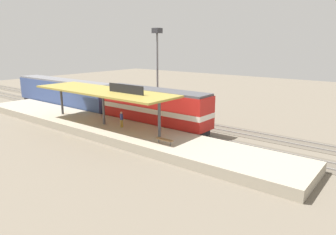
# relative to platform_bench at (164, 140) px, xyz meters

# --- Properties ---
(ground_plane) EXTENTS (120.00, 120.00, 0.00)m
(ground_plane) POSITION_rel_platform_bench_xyz_m (8.00, 9.76, -1.34)
(ground_plane) COLOR #706656
(track_near) EXTENTS (3.20, 110.00, 0.16)m
(track_near) POSITION_rel_platform_bench_xyz_m (6.00, 9.76, -1.31)
(track_near) COLOR #5F5649
(track_near) RESTS_ON ground
(track_far) EXTENTS (3.20, 110.00, 0.16)m
(track_far) POSITION_rel_platform_bench_xyz_m (10.60, 9.76, -1.31)
(track_far) COLOR #5F5649
(track_far) RESTS_ON ground
(platform) EXTENTS (6.00, 44.00, 0.90)m
(platform) POSITION_rel_platform_bench_xyz_m (1.40, 9.76, -0.89)
(platform) COLOR #A89E89
(platform) RESTS_ON ground
(station_canopy) EXTENTS (5.20, 18.00, 4.70)m
(station_canopy) POSITION_rel_platform_bench_xyz_m (1.40, 9.67, 3.19)
(station_canopy) COLOR #47474C
(station_canopy) RESTS_ON platform
(platform_bench) EXTENTS (0.44, 1.70, 0.50)m
(platform_bench) POSITION_rel_platform_bench_xyz_m (0.00, 0.00, 0.00)
(platform_bench) COLOR #333338
(platform_bench) RESTS_ON platform
(locomotive) EXTENTS (2.93, 14.43, 4.44)m
(locomotive) POSITION_rel_platform_bench_xyz_m (6.00, 6.47, 1.07)
(locomotive) COLOR #28282D
(locomotive) RESTS_ON track_near
(passenger_carriage_single) EXTENTS (2.90, 20.00, 4.24)m
(passenger_carriage_single) POSITION_rel_platform_bench_xyz_m (6.00, 24.47, 0.97)
(passenger_carriage_single) COLOR #28282D
(passenger_carriage_single) RESTS_ON track_near
(light_mast) EXTENTS (1.10, 1.10, 11.70)m
(light_mast) POSITION_rel_platform_bench_xyz_m (13.80, 12.49, 7.05)
(light_mast) COLOR slate
(light_mast) RESTS_ON ground
(person_waiting) EXTENTS (0.34, 0.34, 1.71)m
(person_waiting) POSITION_rel_platform_bench_xyz_m (1.63, 7.18, 0.51)
(person_waiting) COLOR olive
(person_waiting) RESTS_ON platform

